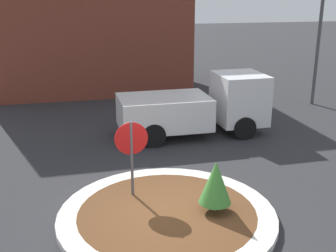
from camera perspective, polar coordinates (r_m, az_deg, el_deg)
The scene contains 7 objects.
ground_plane at distance 10.19m, azimuth -0.13°, elevation -12.33°, with size 120.00×120.00×0.00m, color #2D2D30.
traffic_island at distance 10.15m, azimuth -0.13°, elevation -11.93°, with size 5.13×5.13×0.17m.
stop_sign at distance 10.40m, azimuth -4.97°, elevation -2.78°, with size 0.83×0.07×2.11m.
island_shrub at distance 9.86m, azimuth 6.45°, elevation -7.58°, with size 0.76×0.76×1.26m.
utility_truck at distance 15.56m, azimuth 4.13°, elevation 2.68°, with size 5.40×2.18×2.21m.
storefront_building at distance 23.51m, azimuth -10.88°, elevation 14.53°, with size 10.11×6.07×7.81m.
light_pole at distance 20.65m, azimuth 19.92°, elevation 12.77°, with size 0.70×0.30×6.25m.
Camera 1 is at (-2.06, -8.57, 5.11)m, focal length 45.00 mm.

